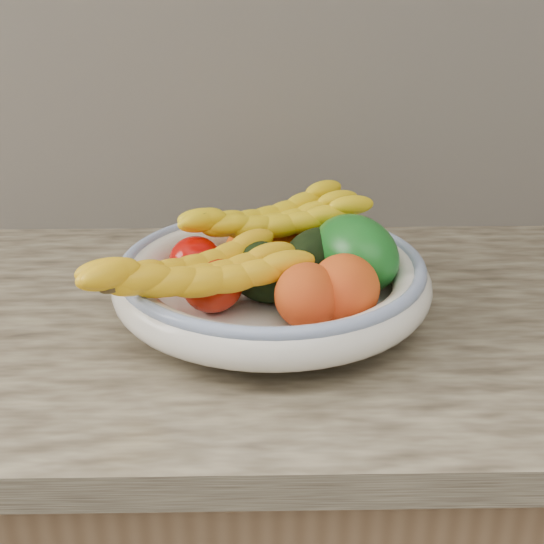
{
  "coord_description": "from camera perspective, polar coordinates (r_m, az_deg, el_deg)",
  "views": [
    {
      "loc": [
        -0.02,
        0.81,
        1.33
      ],
      "look_at": [
        0.0,
        1.66,
        0.96
      ],
      "focal_mm": 50.0,
      "sensor_mm": 36.0,
      "label": 1
    }
  ],
  "objects": [
    {
      "name": "fruit_bowl",
      "position": [
        0.93,
        0.0,
        -0.64
      ],
      "size": [
        0.39,
        0.39,
        0.08
      ],
      "color": "white",
      "rests_on": "kitchen_counter"
    },
    {
      "name": "clementine_back_left",
      "position": [
        1.02,
        -2.24,
        1.94
      ],
      "size": [
        0.06,
        0.06,
        0.04
      ],
      "primitive_type": "ellipsoid",
      "rotation": [
        0.0,
        0.0,
        -0.28
      ],
      "color": "#ED5304",
      "rests_on": "fruit_bowl"
    },
    {
      "name": "clementine_back_right",
      "position": [
        1.03,
        1.98,
        2.1
      ],
      "size": [
        0.06,
        0.06,
        0.05
      ],
      "primitive_type": "ellipsoid",
      "rotation": [
        0.0,
        0.0,
        -0.25
      ],
      "color": "#EE6105",
      "rests_on": "fruit_bowl"
    },
    {
      "name": "clementine_back_mid",
      "position": [
        0.98,
        -0.48,
        0.87
      ],
      "size": [
        0.05,
        0.05,
        0.04
      ],
      "primitive_type": "ellipsoid",
      "rotation": [
        0.0,
        0.0,
        0.13
      ],
      "color": "#E75F04",
      "rests_on": "fruit_bowl"
    },
    {
      "name": "clementine_extra",
      "position": [
        1.02,
        0.16,
        2.0
      ],
      "size": [
        0.05,
        0.05,
        0.05
      ],
      "primitive_type": "ellipsoid",
      "color": "#F26005",
      "rests_on": "fruit_bowl"
    },
    {
      "name": "tomato_left",
      "position": [
        0.96,
        -5.77,
        0.91
      ],
      "size": [
        0.07,
        0.07,
        0.06
      ],
      "primitive_type": "ellipsoid",
      "rotation": [
        0.0,
        0.0,
        -0.06
      ],
      "color": "#B30703",
      "rests_on": "fruit_bowl"
    },
    {
      "name": "tomato_near_left",
      "position": [
        0.89,
        -4.53,
        -0.94
      ],
      "size": [
        0.08,
        0.08,
        0.07
      ],
      "primitive_type": "ellipsoid",
      "rotation": [
        0.0,
        0.0,
        0.07
      ],
      "color": "#B41908",
      "rests_on": "fruit_bowl"
    },
    {
      "name": "avocado_center",
      "position": [
        0.92,
        -0.67,
        0.01
      ],
      "size": [
        0.12,
        0.13,
        0.07
      ],
      "primitive_type": "ellipsoid",
      "rotation": [
        0.0,
        0.0,
        0.72
      ],
      "color": "black",
      "rests_on": "fruit_bowl"
    },
    {
      "name": "avocado_right",
      "position": [
        0.96,
        3.38,
        1.14
      ],
      "size": [
        0.12,
        0.13,
        0.07
      ],
      "primitive_type": "ellipsoid",
      "rotation": [
        0.0,
        0.0,
        -0.69
      ],
      "color": "black",
      "rests_on": "fruit_bowl"
    },
    {
      "name": "green_mango",
      "position": [
        0.95,
        6.25,
        1.39
      ],
      "size": [
        0.17,
        0.17,
        0.12
      ],
      "primitive_type": "ellipsoid",
      "rotation": [
        0.0,
        0.31,
        0.55
      ],
      "color": "#105917",
      "rests_on": "fruit_bowl"
    },
    {
      "name": "peach_front",
      "position": [
        0.85,
        2.69,
        -1.8
      ],
      "size": [
        0.09,
        0.09,
        0.08
      ],
      "primitive_type": "ellipsoid",
      "rotation": [
        0.0,
        0.0,
        0.13
      ],
      "color": "orange",
      "rests_on": "fruit_bowl"
    },
    {
      "name": "peach_right",
      "position": [
        0.87,
        5.47,
        -1.27
      ],
      "size": [
        0.11,
        0.11,
        0.08
      ],
      "primitive_type": "ellipsoid",
      "rotation": [
        0.0,
        0.0,
        -0.39
      ],
      "color": "orange",
      "rests_on": "fruit_bowl"
    },
    {
      "name": "banana_bunch_back",
      "position": [
        1.0,
        0.02,
        3.58
      ],
      "size": [
        0.29,
        0.21,
        0.08
      ],
      "primitive_type": null,
      "rotation": [
        0.0,
        0.0,
        0.43
      ],
      "color": "yellow",
      "rests_on": "fruit_bowl"
    },
    {
      "name": "banana_bunch_front",
      "position": [
        0.86,
        -5.85,
        -0.57
      ],
      "size": [
        0.3,
        0.24,
        0.08
      ],
      "primitive_type": null,
      "rotation": [
        0.0,
        0.0,
        0.54
      ],
      "color": "yellow",
      "rests_on": "fruit_bowl"
    }
  ]
}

